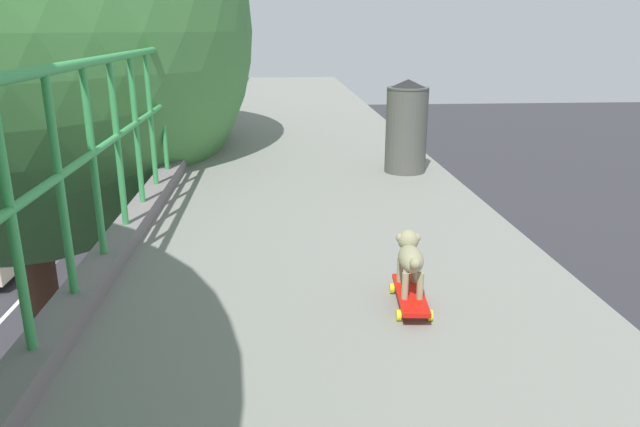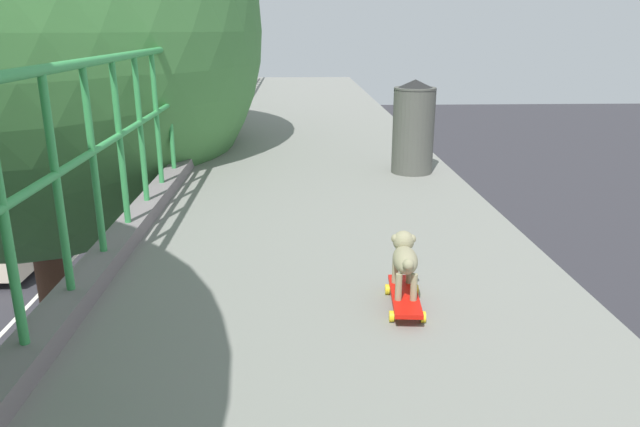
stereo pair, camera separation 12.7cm
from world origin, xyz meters
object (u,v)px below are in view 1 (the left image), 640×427
Objects in this scene: city_bus at (29,192)px; toy_skateboard at (410,295)px; litter_bin at (406,125)px; small_dog at (410,256)px.

toy_skateboard is at bearing -62.54° from city_bus.
litter_bin is (0.64, 3.14, 0.43)m from toy_skateboard.
small_dog is at bearing 87.71° from toy_skateboard.
small_dog reaches higher than city_bus.
toy_skateboard is (10.33, -19.87, 4.68)m from city_bus.
small_dog is at bearing -62.46° from city_bus.
small_dog is 0.41× the size of litter_bin.
toy_skateboard is 3.23m from litter_bin.
city_bus is at bearing 123.24° from litter_bin.
toy_skateboard is 0.22m from small_dog.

